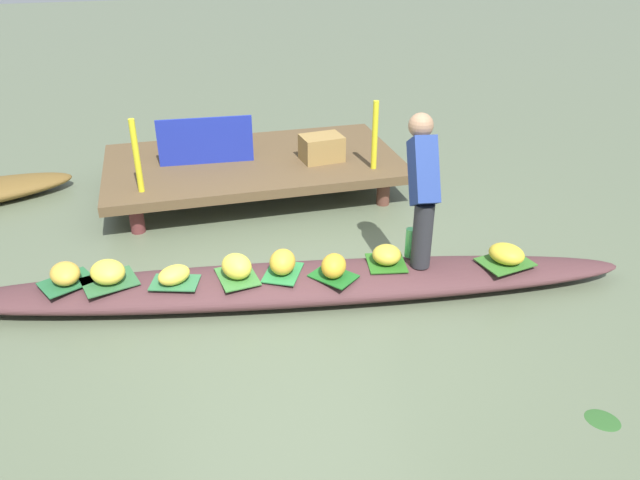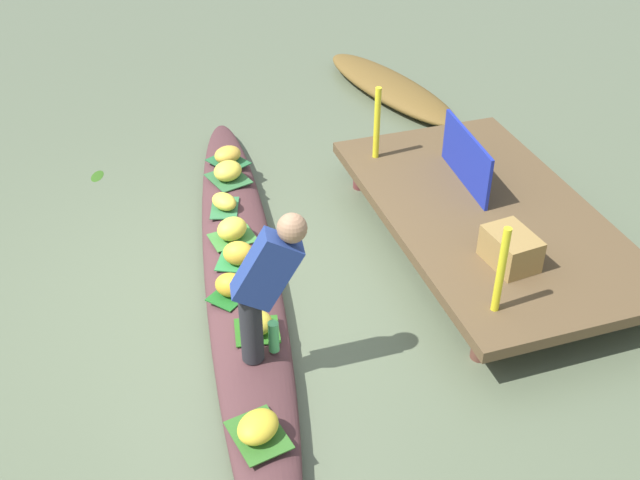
% 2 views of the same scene
% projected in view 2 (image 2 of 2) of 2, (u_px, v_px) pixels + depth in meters
% --- Properties ---
extents(canal_water, '(40.00, 40.00, 0.00)m').
position_uv_depth(canal_water, '(243.00, 290.00, 6.58)').
color(canal_water, '#5A654B').
rests_on(canal_water, ground).
extents(dock_platform, '(3.20, 1.80, 0.38)m').
position_uv_depth(dock_platform, '(488.00, 216.00, 6.92)').
color(dock_platform, brown).
rests_on(dock_platform, ground).
extents(vendor_boat, '(5.61, 1.47, 0.23)m').
position_uv_depth(vendor_boat, '(242.00, 279.00, 6.52)').
color(vendor_boat, '#4E2E30').
rests_on(vendor_boat, ground).
extents(moored_boat, '(2.48, 1.20, 0.22)m').
position_uv_depth(moored_boat, '(391.00, 88.00, 9.58)').
color(moored_boat, brown).
rests_on(moored_boat, ground).
extents(leaf_mat_0, '(0.36, 0.38, 0.01)m').
position_uv_depth(leaf_mat_0, '(257.00, 331.00, 5.82)').
color(leaf_mat_0, '#28651C').
rests_on(leaf_mat_0, vendor_boat).
extents(banana_bunch_0, '(0.27, 0.27, 0.16)m').
position_uv_depth(banana_bunch_0, '(257.00, 323.00, 5.77)').
color(banana_bunch_0, gold).
rests_on(banana_bunch_0, vendor_boat).
extents(leaf_mat_1, '(0.34, 0.41, 0.01)m').
position_uv_depth(leaf_mat_1, '(233.00, 238.00, 6.79)').
color(leaf_mat_1, '#3C7C35').
rests_on(leaf_mat_1, vendor_boat).
extents(banana_bunch_1, '(0.31, 0.34, 0.19)m').
position_uv_depth(banana_bunch_1, '(232.00, 229.00, 6.73)').
color(banana_bunch_1, yellow).
rests_on(banana_bunch_1, vendor_boat).
extents(leaf_mat_2, '(0.41, 0.42, 0.01)m').
position_uv_depth(leaf_mat_2, '(231.00, 294.00, 6.17)').
color(leaf_mat_2, '#1C6421').
rests_on(leaf_mat_2, vendor_boat).
extents(banana_bunch_2, '(0.29, 0.31, 0.19)m').
position_uv_depth(banana_bunch_2, '(230.00, 285.00, 6.11)').
color(banana_bunch_2, gold).
rests_on(banana_bunch_2, vendor_boat).
extents(leaf_mat_3, '(0.40, 0.44, 0.01)m').
position_uv_depth(leaf_mat_3, '(239.00, 263.00, 6.50)').
color(leaf_mat_3, '#2C8240').
rests_on(leaf_mat_3, vendor_boat).
extents(banana_bunch_3, '(0.29, 0.31, 0.20)m').
position_uv_depth(banana_bunch_3, '(238.00, 253.00, 6.44)').
color(banana_bunch_3, gold).
rests_on(banana_bunch_3, vendor_boat).
extents(leaf_mat_4, '(0.47, 0.43, 0.01)m').
position_uv_depth(leaf_mat_4, '(228.00, 162.00, 7.86)').
color(leaf_mat_4, '#256237').
rests_on(leaf_mat_4, vendor_boat).
extents(banana_bunch_4, '(0.29, 0.33, 0.16)m').
position_uv_depth(banana_bunch_4, '(228.00, 155.00, 7.81)').
color(banana_bunch_4, gold).
rests_on(banana_bunch_4, vendor_boat).
extents(leaf_mat_5, '(0.42, 0.34, 0.01)m').
position_uv_depth(leaf_mat_5, '(225.00, 208.00, 7.17)').
color(leaf_mat_5, '#327242').
rests_on(leaf_mat_5, vendor_boat).
extents(banana_bunch_5, '(0.32, 0.29, 0.14)m').
position_uv_depth(banana_bunch_5, '(224.00, 202.00, 7.13)').
color(banana_bunch_5, yellow).
rests_on(banana_bunch_5, vendor_boat).
extents(leaf_mat_6, '(0.48, 0.43, 0.01)m').
position_uv_depth(leaf_mat_6, '(228.00, 179.00, 7.59)').
color(leaf_mat_6, '#306538').
rests_on(leaf_mat_6, vendor_boat).
extents(banana_bunch_6, '(0.37, 0.38, 0.18)m').
position_uv_depth(banana_bunch_6, '(228.00, 171.00, 7.54)').
color(banana_bunch_6, yellow).
rests_on(banana_bunch_6, vendor_boat).
extents(leaf_mat_7, '(0.47, 0.39, 0.01)m').
position_uv_depth(leaf_mat_7, '(259.00, 435.00, 5.02)').
color(leaf_mat_7, '#336B26').
rests_on(leaf_mat_7, vendor_boat).
extents(banana_bunch_7, '(0.37, 0.38, 0.16)m').
position_uv_depth(banana_bunch_7, '(258.00, 427.00, 4.97)').
color(banana_bunch_7, gold).
rests_on(banana_bunch_7, vendor_boat).
extents(vendor_person, '(0.25, 0.53, 1.19)m').
position_uv_depth(vendor_person, '(266.00, 281.00, 5.22)').
color(vendor_person, '#28282D').
rests_on(vendor_person, vendor_boat).
extents(water_bottle, '(0.08, 0.08, 0.26)m').
position_uv_depth(water_bottle, '(273.00, 337.00, 5.59)').
color(water_bottle, '#4ABD65').
rests_on(water_bottle, vendor_boat).
extents(market_banner, '(1.01, 0.10, 0.51)m').
position_uv_depth(market_banner, '(466.00, 158.00, 7.12)').
color(market_banner, '#1C2CA0').
rests_on(market_banner, dock_platform).
extents(railing_post_west, '(0.06, 0.06, 0.73)m').
position_uv_depth(railing_post_west, '(377.00, 123.00, 7.45)').
color(railing_post_west, yellow).
rests_on(railing_post_west, dock_platform).
extents(railing_post_east, '(0.06, 0.06, 0.73)m').
position_uv_depth(railing_post_east, '(501.00, 270.00, 5.59)').
color(railing_post_east, yellow).
rests_on(railing_post_east, dock_platform).
extents(produce_crate, '(0.47, 0.37, 0.28)m').
position_uv_depth(produce_crate, '(511.00, 249.00, 6.19)').
color(produce_crate, olive).
rests_on(produce_crate, dock_platform).
extents(drifting_plant_0, '(0.26, 0.19, 0.01)m').
position_uv_depth(drifting_plant_0, '(97.00, 176.00, 8.08)').
color(drifting_plant_0, '#305C19').
rests_on(drifting_plant_0, ground).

